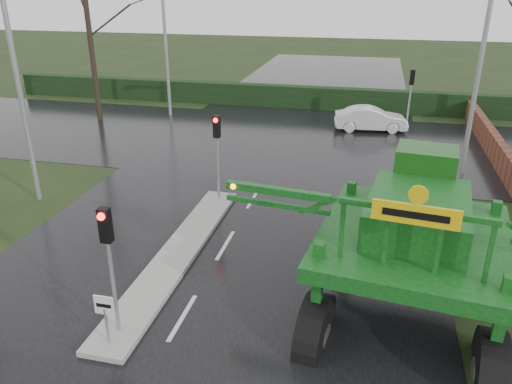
% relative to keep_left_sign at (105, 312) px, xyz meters
% --- Properties ---
extents(ground, '(140.00, 140.00, 0.00)m').
position_rel_keep_left_sign_xyz_m(ground, '(1.30, 1.50, -1.06)').
color(ground, black).
rests_on(ground, ground).
extents(road_main, '(14.00, 80.00, 0.02)m').
position_rel_keep_left_sign_xyz_m(road_main, '(1.30, 11.50, -1.05)').
color(road_main, black).
rests_on(road_main, ground).
extents(road_cross, '(80.00, 12.00, 0.02)m').
position_rel_keep_left_sign_xyz_m(road_cross, '(1.30, 17.50, -1.05)').
color(road_cross, black).
rests_on(road_cross, ground).
extents(median_island, '(1.20, 10.00, 0.16)m').
position_rel_keep_left_sign_xyz_m(median_island, '(0.00, 4.50, -0.97)').
color(median_island, gray).
rests_on(median_island, ground).
extents(hedge_row, '(44.00, 0.90, 1.50)m').
position_rel_keep_left_sign_xyz_m(hedge_row, '(1.30, 25.50, -0.31)').
color(hedge_row, black).
rests_on(hedge_row, ground).
extents(brick_wall, '(0.40, 20.00, 1.20)m').
position_rel_keep_left_sign_xyz_m(brick_wall, '(11.80, 17.50, -0.46)').
color(brick_wall, '#592D1E').
rests_on(brick_wall, ground).
extents(keep_left_sign, '(0.50, 0.07, 1.35)m').
position_rel_keep_left_sign_xyz_m(keep_left_sign, '(0.00, 0.00, 0.00)').
color(keep_left_sign, gray).
rests_on(keep_left_sign, ground).
extents(traffic_signal_near, '(0.26, 0.33, 3.52)m').
position_rel_keep_left_sign_xyz_m(traffic_signal_near, '(0.00, 0.49, 1.53)').
color(traffic_signal_near, gray).
rests_on(traffic_signal_near, ground).
extents(traffic_signal_mid, '(0.26, 0.33, 3.52)m').
position_rel_keep_left_sign_xyz_m(traffic_signal_mid, '(0.00, 8.99, 1.53)').
color(traffic_signal_mid, gray).
rests_on(traffic_signal_mid, ground).
extents(traffic_signal_far, '(0.26, 0.33, 3.52)m').
position_rel_keep_left_sign_xyz_m(traffic_signal_far, '(7.80, 21.51, 1.53)').
color(traffic_signal_far, gray).
rests_on(traffic_signal_far, ground).
extents(street_light_left_near, '(3.85, 0.30, 10.00)m').
position_rel_keep_left_sign_xyz_m(street_light_left_near, '(-6.89, 7.50, 4.93)').
color(street_light_left_near, gray).
rests_on(street_light_left_near, ground).
extents(street_light_right, '(3.85, 0.30, 10.00)m').
position_rel_keep_left_sign_xyz_m(street_light_right, '(9.49, 13.50, 4.93)').
color(street_light_right, gray).
rests_on(street_light_right, ground).
extents(street_light_left_far, '(3.85, 0.30, 10.00)m').
position_rel_keep_left_sign_xyz_m(street_light_left_far, '(-6.89, 21.50, 4.93)').
color(street_light_left_far, gray).
rests_on(street_light_left_far, ground).
extents(tree_left_far, '(7.70, 7.70, 13.26)m').
position_rel_keep_left_sign_xyz_m(tree_left_far, '(-11.20, 19.50, 6.09)').
color(tree_left_far, black).
rests_on(tree_left_far, ground).
extents(crop_sprayer, '(9.95, 6.77, 5.59)m').
position_rel_keep_left_sign_xyz_m(crop_sprayer, '(4.83, 1.83, 1.59)').
color(crop_sprayer, black).
rests_on(crop_sprayer, ground).
extents(white_sedan, '(4.34, 2.00, 1.38)m').
position_rel_keep_left_sign_xyz_m(white_sedan, '(5.70, 20.82, -1.06)').
color(white_sedan, silver).
rests_on(white_sedan, ground).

